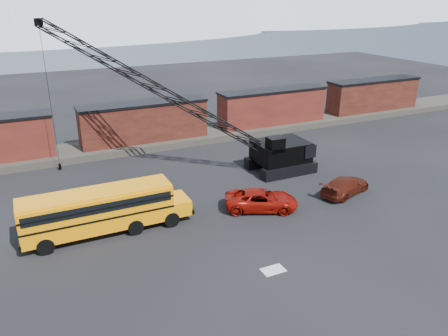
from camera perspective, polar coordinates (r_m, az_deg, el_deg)
The scene contains 10 objects.
ground at distance 29.75m, azimuth 1.55°, elevation -9.45°, with size 160.00×160.00×0.00m, color black.
gravel_berm at distance 48.55m, azimuth -10.21°, elevation 3.26°, with size 120.00×5.00×0.70m, color #444038.
boxcar_mid at distance 47.86m, azimuth -10.40°, elevation 6.00°, with size 13.70×3.10×4.17m.
boxcar_east_near at distance 54.02m, azimuth 6.31°, elevation 8.00°, with size 13.70×3.10×4.17m.
boxcar_east_far at distance 63.69m, azimuth 18.87°, elevation 9.06°, with size 13.70×3.10×4.17m.
snow_patch at distance 27.04m, azimuth 6.44°, elevation -13.10°, with size 1.40×0.90×0.02m, color silver.
school_bus at distance 30.94m, azimuth -15.51°, elevation -5.23°, with size 11.65×2.65×3.19m.
red_pickup at distance 33.60m, azimuth 4.89°, elevation -4.18°, with size 2.57×5.57×1.55m, color #910E07.
maroon_suv at distance 37.39m, azimuth 15.54°, elevation -2.24°, with size 2.05×5.05×1.47m, color #48160C.
crawler_crane at distance 39.14m, azimuth -8.77°, elevation 10.23°, with size 22.04×11.48×13.80m.
Camera 1 is at (-11.59, -22.70, 15.34)m, focal length 35.00 mm.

